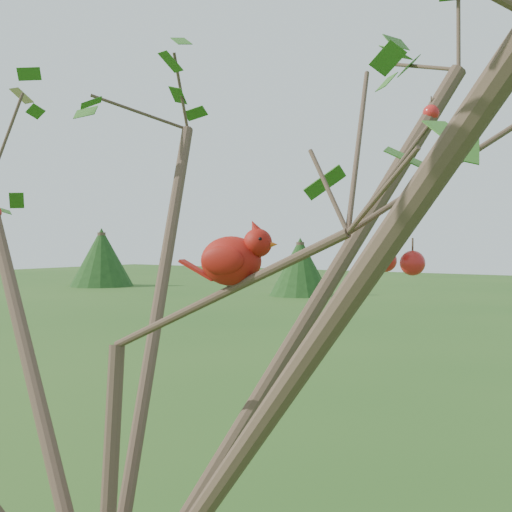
{
  "coord_description": "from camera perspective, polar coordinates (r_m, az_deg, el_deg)",
  "views": [
    {
      "loc": [
        1.02,
        -0.92,
        2.19
      ],
      "look_at": [
        0.34,
        0.09,
        2.16
      ],
      "focal_mm": 45.0,
      "sensor_mm": 36.0,
      "label": 1
    }
  ],
  "objects": [
    {
      "name": "crabapple_tree",
      "position": [
        1.34,
        -13.94,
        -1.45
      ],
      "size": [
        2.35,
        2.05,
        2.95
      ],
      "color": "#3E2D21",
      "rests_on": "ground"
    },
    {
      "name": "cardinal",
      "position": [
        1.23,
        -1.94,
        -0.21
      ],
      "size": [
        0.2,
        0.12,
        0.14
      ],
      "rotation": [
        0.0,
        0.0,
        0.31
      ],
      "color": "#A2180D",
      "rests_on": "ground"
    }
  ]
}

